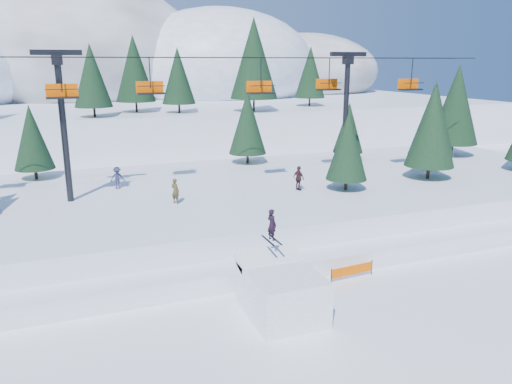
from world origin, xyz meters
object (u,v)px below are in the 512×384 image
object	(u,v)px
chairlift	(215,99)
banner_near	(352,270)
jump_kicker	(281,291)
banner_far	(387,253)

from	to	relation	value
chairlift	banner_near	bearing A→B (deg)	-74.45
chairlift	banner_near	distance (m)	16.79
chairlift	banner_near	size ratio (longest dim) A/B	16.14
jump_kicker	chairlift	world-z (taller)	chairlift
chairlift	banner_near	world-z (taller)	chairlift
jump_kicker	banner_near	size ratio (longest dim) A/B	1.74
jump_kicker	banner_far	world-z (taller)	jump_kicker
jump_kicker	banner_far	size ratio (longest dim) A/B	1.78
jump_kicker	chairlift	size ratio (longest dim) A/B	0.11
banner_far	banner_near	bearing A→B (deg)	-156.25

